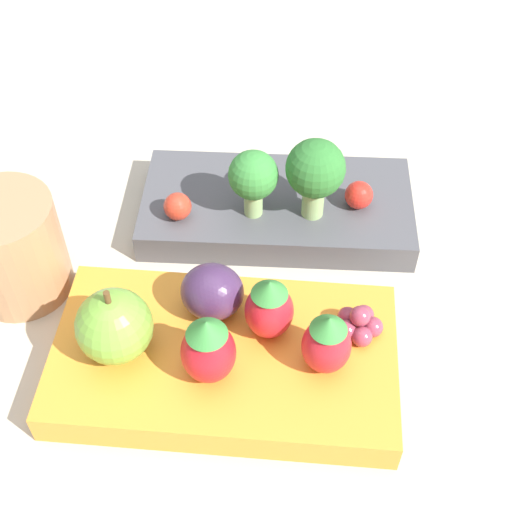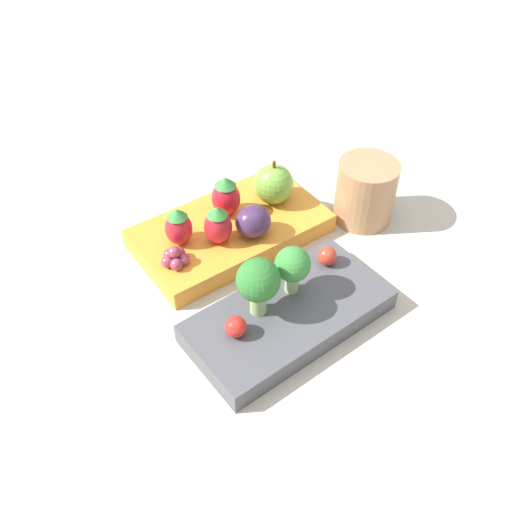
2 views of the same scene
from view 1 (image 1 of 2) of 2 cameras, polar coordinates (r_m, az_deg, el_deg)
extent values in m
plane|color=#BCB29E|center=(0.51, 0.57, -2.20)|extent=(4.00, 4.00, 0.00)
cube|color=#4C4C51|center=(0.54, 2.10, 3.80)|extent=(0.21, 0.12, 0.02)
cube|color=orange|center=(0.45, -2.53, -8.27)|extent=(0.22, 0.14, 0.02)
cylinder|color=#93B770|center=(0.51, 4.58, 4.44)|extent=(0.02, 0.02, 0.03)
sphere|color=#2D702D|center=(0.49, 4.79, 7.00)|extent=(0.04, 0.04, 0.04)
cylinder|color=#93B770|center=(0.51, -0.21, 4.35)|extent=(0.01, 0.01, 0.02)
sphere|color=#388438|center=(0.50, -0.22, 6.50)|extent=(0.04, 0.04, 0.04)
sphere|color=red|center=(0.51, -6.29, 3.97)|extent=(0.02, 0.02, 0.02)
sphere|color=red|center=(0.52, 8.23, 4.85)|extent=(0.02, 0.02, 0.02)
sphere|color=#70A838|center=(0.43, -11.27, -5.53)|extent=(0.05, 0.05, 0.05)
cylinder|color=brown|center=(0.41, -11.79, -3.34)|extent=(0.00, 0.00, 0.01)
ellipsoid|color=red|center=(0.44, 1.06, -4.41)|extent=(0.03, 0.03, 0.04)
cone|color=#388438|center=(0.42, 1.10, -2.58)|extent=(0.02, 0.02, 0.01)
ellipsoid|color=red|center=(0.42, -3.83, -7.70)|extent=(0.03, 0.03, 0.04)
cone|color=#388438|center=(0.40, -4.00, -5.79)|extent=(0.02, 0.02, 0.01)
ellipsoid|color=red|center=(0.42, 5.65, -7.15)|extent=(0.03, 0.03, 0.04)
cone|color=#388438|center=(0.41, 5.87, -5.43)|extent=(0.02, 0.02, 0.01)
ellipsoid|color=#42284C|center=(0.45, -3.52, -2.87)|extent=(0.04, 0.04, 0.04)
sphere|color=#93384C|center=(0.45, 9.32, -5.63)|extent=(0.01, 0.01, 0.01)
sphere|color=#93384C|center=(0.46, 8.61, -4.70)|extent=(0.01, 0.01, 0.01)
sphere|color=#93384C|center=(0.45, 7.34, -4.86)|extent=(0.01, 0.01, 0.01)
sphere|color=#93384C|center=(0.45, 7.24, -5.91)|extent=(0.01, 0.01, 0.01)
sphere|color=#93384C|center=(0.45, 8.47, -6.39)|extent=(0.01, 0.01, 0.01)
sphere|color=#93384C|center=(0.44, 8.32, -4.78)|extent=(0.01, 0.01, 0.01)
cylinder|color=tan|center=(0.50, -18.97, 0.60)|extent=(0.07, 0.07, 0.08)
camera|label=2|loc=(0.70, 35.09, 47.19)|focal=40.00mm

